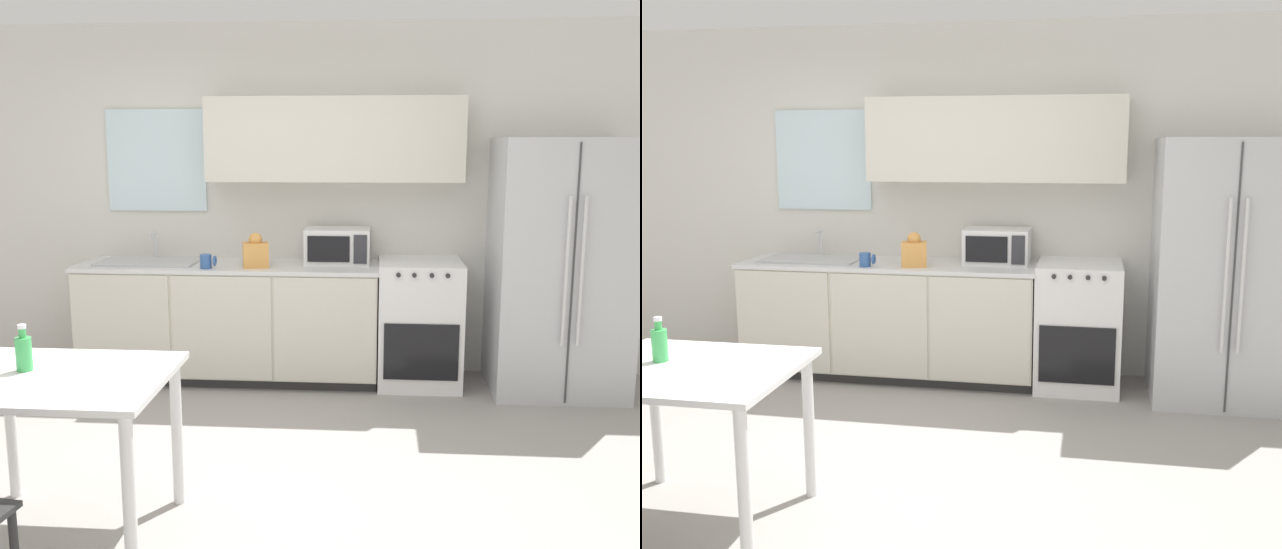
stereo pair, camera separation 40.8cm
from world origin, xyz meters
The scene contains 11 objects.
ground_plane centered at (0.00, 0.00, 0.00)m, with size 12.00×12.00×0.00m, color gray.
wall_back centered at (0.06, 2.06, 1.43)m, with size 12.00×0.38×2.70m.
kitchen_counter centered at (-0.37, 1.75, 0.45)m, with size 2.27×0.64×0.90m.
oven_range centered at (1.07, 1.75, 0.47)m, with size 0.61×0.63×0.94m.
refrigerator centered at (2.06, 1.68, 0.92)m, with size 0.93×0.80×1.83m.
kitchen_sink centered at (-0.98, 1.76, 0.91)m, with size 0.74×0.43×0.22m.
microwave centered at (0.45, 1.85, 1.03)m, with size 0.49×0.36×0.27m.
coffee_mug centered at (-0.48, 1.54, 0.95)m, with size 0.12×0.08×0.10m.
grocery_bag_0 centered at (-0.14, 1.62, 1.01)m, with size 0.21×0.19×0.25m.
dining_table centered at (-0.66, -0.56, 0.65)m, with size 0.98×0.81×0.78m.
drink_bottle centered at (-0.84, -0.51, 0.86)m, with size 0.07×0.07×0.21m.
Camera 2 is at (1.14, -3.44, 1.78)m, focal length 40.00 mm.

